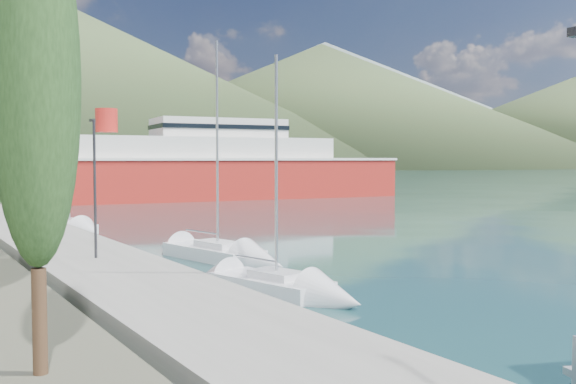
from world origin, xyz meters
TOP-DOWN VIEW (x-y plane):
  - quay at (-9.00, 26.00)m, footprint 5.00×88.00m
  - hills_far at (138.59, 618.73)m, footprint 1480.00×900.00m
  - hills_near at (98.04, 372.50)m, footprint 1010.00×520.00m
  - lamp_posts at (-9.00, 15.43)m, footprint 0.15×46.86m
  - sailboat_near at (-3.93, 6.77)m, footprint 3.67×7.11m
  - sailboat_mid at (-2.21, 15.09)m, footprint 3.76×8.51m
  - sailboat_far at (-5.64, 31.85)m, footprint 3.49×6.98m
  - ferry at (14.20, 63.13)m, footprint 59.98×19.51m

SIDE VIEW (x-z plane):
  - sailboat_near at x=-3.93m, z-range -4.63..5.17m
  - sailboat_far at x=-5.64m, z-range -4.63..5.19m
  - sailboat_mid at x=-2.21m, z-range -5.64..6.22m
  - quay at x=-9.00m, z-range 0.00..0.80m
  - ferry at x=14.20m, z-range -2.29..9.41m
  - lamp_posts at x=-9.00m, z-range 1.05..7.11m
  - hills_near at x=98.04m, z-range -8.32..106.68m
  - hills_far at x=138.59m, z-range -12.61..167.39m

